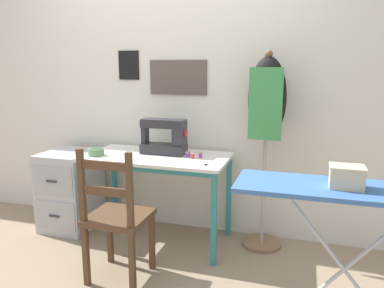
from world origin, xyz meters
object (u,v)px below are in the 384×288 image
Objects in this scene: sewing_machine at (166,138)px; wooden_chair at (117,218)px; filing_cabinet at (71,190)px; thread_spool_near_machine at (188,155)px; thread_spool_mid_table at (193,156)px; dress_form at (267,111)px; scissors at (209,166)px; fabric_bowl at (96,152)px; thread_spool_far_edge at (200,156)px; ironing_board at (351,197)px; storage_box at (347,177)px.

wooden_chair is at bearing -97.02° from sewing_machine.
filing_cabinet is (-0.83, 0.67, -0.10)m from wooden_chair.
thread_spool_near_machine is 0.05× the size of wooden_chair.
dress_form is at bearing 17.37° from thread_spool_mid_table.
scissors is 3.09× the size of thread_spool_mid_table.
thread_spool_far_edge is at bearing 10.64° from fabric_bowl.
ironing_board is 0.11m from storage_box.
sewing_machine is 8.63× the size of thread_spool_near_machine.
fabric_bowl is 1.98m from ironing_board.
storage_box is at bearing -163.02° from ironing_board.
dress_form reaches higher than thread_spool_mid_table.
fabric_bowl reaches higher than thread_spool_far_edge.
storage_box is (1.04, -0.83, 0.16)m from thread_spool_mid_table.
wooden_chair is 0.83× the size of ironing_board.
ironing_board reaches higher than filing_cabinet.
wooden_chair is 1.48m from ironing_board.
fabric_bowl reaches higher than thread_spool_mid_table.
storage_box is (1.09, -0.86, 0.16)m from thread_spool_near_machine.
sewing_machine reaches higher than scissors.
thread_spool_mid_table is (0.05, -0.03, 0.00)m from thread_spool_near_machine.
fabric_bowl is (-0.53, -0.22, -0.11)m from sewing_machine.
sewing_machine is at bearing 145.44° from ironing_board.
wooden_chair is 1.37m from dress_form.
ironing_board is at bearing -7.96° from wooden_chair.
wooden_chair reaches higher than scissors.
thread_spool_mid_table is (0.78, 0.13, -0.01)m from fabric_bowl.
storage_box is at bearing -38.49° from thread_spool_mid_table.
filing_cabinet is 4.23× the size of storage_box.
thread_spool_mid_table is 1.09× the size of thread_spool_far_edge.
storage_box is at bearing -8.44° from wooden_chair.
thread_spool_far_edge is 1.30m from filing_cabinet.
fabric_bowl is at bearing 176.96° from scissors.
filing_cabinet is (-1.23, 0.01, -0.41)m from thread_spool_far_edge.
sewing_machine is 0.24× the size of dress_form.
filing_cabinet is at bearing 141.20° from wooden_chair.
ironing_board is (1.07, -0.82, 0.05)m from thread_spool_mid_table.
thread_spool_mid_table is 1.35m from ironing_board.
thread_spool_mid_table is (-0.18, 0.18, 0.02)m from scissors.
scissors is at bearing 40.11° from wooden_chair.
scissors is at bearing -9.36° from filing_cabinet.
thread_spool_mid_table is 0.67m from dress_form.
thread_spool_near_machine is 1.40m from storage_box.
sewing_machine is 0.34× the size of ironing_board.
thread_spool_near_machine is (0.74, 0.16, -0.01)m from fabric_bowl.
thread_spool_far_edge is at bearing 121.25° from scissors.
ironing_board is (0.53, -0.99, -0.30)m from dress_form.
scissors is 0.25m from thread_spool_far_edge.
dress_form reaches higher than storage_box.
dress_form is 9.46× the size of storage_box.
thread_spool_mid_table is at bearing -151.59° from thread_spool_far_edge.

